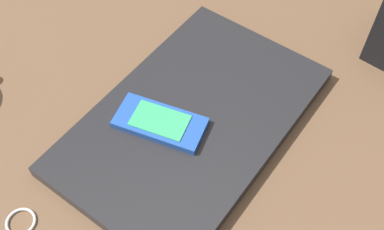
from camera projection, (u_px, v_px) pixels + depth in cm
name	position (u px, v px, depth cm)	size (l,w,h in cm)	color
desk_surface	(194.00, 117.00, 64.31)	(120.00, 80.00, 3.00)	brown
laptop_closed	(192.00, 120.00, 61.07)	(35.42, 22.23, 1.88)	black
cell_phone_on_laptop	(158.00, 121.00, 59.22)	(10.01, 12.45, 1.08)	#1E479E
key_ring	(21.00, 222.00, 53.61)	(3.50, 3.50, 0.36)	silver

